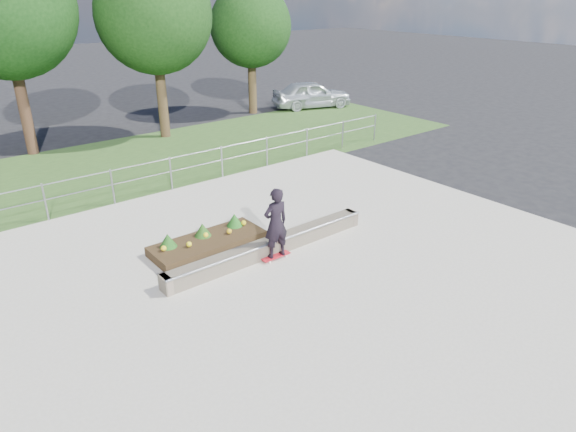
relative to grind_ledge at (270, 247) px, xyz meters
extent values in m
plane|color=black|center=(0.18, -1.75, -0.26)|extent=(120.00, 120.00, 0.00)
cube|color=#2C4C1E|center=(0.18, 9.25, -0.25)|extent=(30.00, 8.00, 0.02)
cube|color=#A9A396|center=(0.18, -1.75, -0.23)|extent=(15.00, 15.00, 0.06)
cylinder|color=gray|center=(-3.82, 5.75, 0.34)|extent=(0.06, 0.06, 1.20)
cylinder|color=gray|center=(-1.82, 5.75, 0.34)|extent=(0.06, 0.06, 1.20)
cylinder|color=gray|center=(0.18, 5.75, 0.34)|extent=(0.06, 0.06, 1.20)
cylinder|color=#92949A|center=(2.18, 5.75, 0.34)|extent=(0.06, 0.06, 1.20)
cylinder|color=gray|center=(4.18, 5.75, 0.34)|extent=(0.06, 0.06, 1.20)
cylinder|color=gray|center=(6.18, 5.75, 0.34)|extent=(0.06, 0.06, 1.20)
cylinder|color=gray|center=(8.18, 5.75, 0.34)|extent=(0.06, 0.06, 1.20)
cylinder|color=#9A9DA2|center=(10.18, 5.75, 0.34)|extent=(0.06, 0.06, 1.20)
cylinder|color=#999CA1|center=(0.18, 5.75, 0.89)|extent=(20.00, 0.04, 0.04)
cylinder|color=gray|center=(0.18, 5.75, 0.44)|extent=(20.00, 0.04, 0.04)
cylinder|color=#341E14|center=(-2.32, 13.25, 1.42)|extent=(0.44, 0.44, 3.38)
sphere|color=black|center=(-2.32, 13.25, 5.36)|extent=(5.25, 5.25, 5.25)
cylinder|color=#362515|center=(3.18, 12.25, 1.31)|extent=(0.44, 0.44, 3.15)
sphere|color=black|center=(3.18, 12.25, 4.99)|extent=(4.90, 4.90, 4.90)
cylinder|color=#362715|center=(9.18, 13.75, 1.09)|extent=(0.44, 0.44, 2.70)
sphere|color=black|center=(9.18, 13.75, 4.24)|extent=(4.20, 4.20, 4.20)
cube|color=brown|center=(0.00, 0.00, 0.00)|extent=(6.00, 0.40, 0.40)
cylinder|color=#94979C|center=(0.00, -0.20, 0.20)|extent=(6.00, 0.06, 0.06)
cube|color=#6C5D4F|center=(-2.90, 0.00, 0.00)|extent=(0.15, 0.42, 0.40)
cube|color=brown|center=(2.90, 0.00, 0.00)|extent=(0.15, 0.42, 0.40)
cube|color=black|center=(-1.06, 1.30, -0.08)|extent=(3.00, 1.20, 0.25)
sphere|color=yellow|center=(-2.26, 1.40, 0.13)|extent=(0.14, 0.14, 0.14)
sphere|color=yellow|center=(-1.66, 1.20, 0.13)|extent=(0.14, 0.14, 0.14)
sphere|color=yellow|center=(-1.06, 1.40, 0.13)|extent=(0.14, 0.14, 0.14)
sphere|color=gold|center=(-0.46, 1.20, 0.13)|extent=(0.14, 0.14, 0.14)
sphere|color=yellow|center=(0.14, 1.40, 0.13)|extent=(0.14, 0.14, 0.14)
cone|color=#174714|center=(-2.06, 1.55, 0.23)|extent=(0.44, 0.44, 0.36)
cone|color=#1D4814|center=(-1.06, 1.55, 0.23)|extent=(0.44, 0.44, 0.36)
cone|color=#164F16|center=(-0.06, 1.55, 0.23)|extent=(0.44, 0.44, 0.36)
cylinder|color=white|center=(-0.31, -0.39, -0.18)|extent=(0.05, 0.03, 0.05)
cylinder|color=white|center=(-0.31, -0.21, -0.18)|extent=(0.05, 0.03, 0.05)
cylinder|color=silver|center=(0.21, -0.39, -0.18)|extent=(0.05, 0.03, 0.05)
cylinder|color=white|center=(0.21, -0.21, -0.18)|extent=(0.05, 0.03, 0.05)
cylinder|color=gray|center=(-0.31, -0.30, -0.15)|extent=(0.02, 0.18, 0.02)
cylinder|color=gray|center=(0.21, -0.30, -0.15)|extent=(0.02, 0.18, 0.02)
cube|color=#AC1521|center=(-0.05, -0.30, -0.13)|extent=(0.80, 0.21, 0.02)
imported|color=black|center=(-0.05, -0.30, 0.78)|extent=(0.69, 0.48, 1.81)
imported|color=silver|center=(12.58, 12.76, 0.49)|extent=(4.79, 3.16, 1.52)
camera|label=1|loc=(-6.93, -9.34, 6.04)|focal=32.00mm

